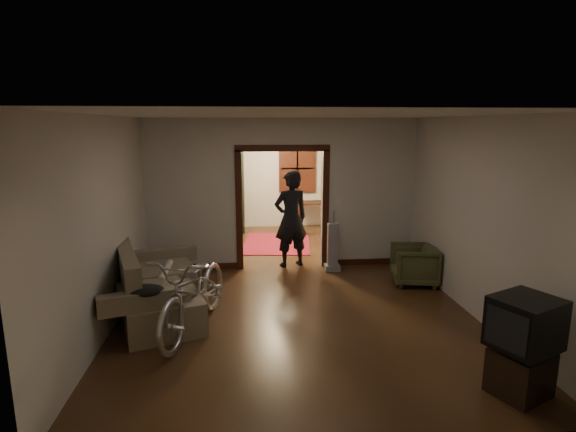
{
  "coord_description": "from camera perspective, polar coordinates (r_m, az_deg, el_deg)",
  "views": [
    {
      "loc": [
        -0.72,
        -7.51,
        2.67
      ],
      "look_at": [
        0.0,
        -0.3,
        1.2
      ],
      "focal_mm": 28.0,
      "sensor_mm": 36.0,
      "label": 1
    }
  ],
  "objects": [
    {
      "name": "floor",
      "position": [
        8.0,
        -0.22,
        -8.02
      ],
      "size": [
        5.0,
        8.5,
        0.01
      ],
      "primitive_type": "cube",
      "color": "#331E10",
      "rests_on": "ground"
    },
    {
      "name": "ceiling",
      "position": [
        7.54,
        -0.23,
        12.46
      ],
      "size": [
        5.0,
        8.5,
        0.01
      ],
      "primitive_type": "cube",
      "color": "white",
      "rests_on": "floor"
    },
    {
      "name": "wall_back",
      "position": [
        11.85,
        -2.21,
        5.32
      ],
      "size": [
        5.0,
        0.02,
        2.8
      ],
      "primitive_type": "cube",
      "color": "beige",
      "rests_on": "floor"
    },
    {
      "name": "wall_left",
      "position": [
        7.82,
        -18.79,
        1.51
      ],
      "size": [
        0.02,
        8.5,
        2.8
      ],
      "primitive_type": "cube",
      "color": "beige",
      "rests_on": "floor"
    },
    {
      "name": "wall_right",
      "position": [
        8.27,
        17.3,
        2.12
      ],
      "size": [
        0.02,
        8.5,
        2.8
      ],
      "primitive_type": "cube",
      "color": "beige",
      "rests_on": "floor"
    },
    {
      "name": "partition_wall",
      "position": [
        8.39,
        -0.72,
        2.76
      ],
      "size": [
        5.0,
        0.14,
        2.8
      ],
      "primitive_type": "cube",
      "color": "beige",
      "rests_on": "floor"
    },
    {
      "name": "door_casing",
      "position": [
        8.44,
        -0.71,
        0.75
      ],
      "size": [
        1.74,
        0.2,
        2.32
      ],
      "primitive_type": "cube",
      "color": "#33150B",
      "rests_on": "floor"
    },
    {
      "name": "far_window",
      "position": [
        11.86,
        1.19,
        6.06
      ],
      "size": [
        0.98,
        0.06,
        1.28
      ],
      "primitive_type": "cube",
      "color": "black",
      "rests_on": "wall_back"
    },
    {
      "name": "chandelier",
      "position": [
        10.04,
        -1.62,
        9.65
      ],
      "size": [
        0.24,
        0.24,
        0.24
      ],
      "primitive_type": "sphere",
      "color": "#FFE0A5",
      "rests_on": "ceiling"
    },
    {
      "name": "light_switch",
      "position": [
        8.49,
        6.41,
        1.78
      ],
      "size": [
        0.08,
        0.01,
        0.12
      ],
      "primitive_type": "cube",
      "color": "silver",
      "rests_on": "partition_wall"
    },
    {
      "name": "sofa",
      "position": [
        6.76,
        -16.49,
        -7.78
      ],
      "size": [
        1.61,
        2.36,
        0.99
      ],
      "primitive_type": "cube",
      "rotation": [
        0.0,
        0.0,
        0.32
      ],
      "color": "brown",
      "rests_on": "floor"
    },
    {
      "name": "rolled_paper",
      "position": [
        7.01,
        -15.25,
        -6.72
      ],
      "size": [
        0.1,
        0.83,
        0.1
      ],
      "primitive_type": "cylinder",
      "rotation": [
        1.57,
        0.0,
        0.0
      ],
      "color": "beige",
      "rests_on": "sofa"
    },
    {
      "name": "jacket",
      "position": [
        5.85,
        -17.74,
        -9.0
      ],
      "size": [
        0.47,
        0.35,
        0.14
      ],
      "primitive_type": "ellipsoid",
      "color": "black",
      "rests_on": "sofa"
    },
    {
      "name": "bicycle",
      "position": [
        6.07,
        -11.74,
        -9.27
      ],
      "size": [
        1.27,
        2.19,
        1.09
      ],
      "primitive_type": "imported",
      "rotation": [
        0.0,
        0.0,
        -0.28
      ],
      "color": "silver",
      "rests_on": "floor"
    },
    {
      "name": "armchair",
      "position": [
        8.0,
        15.69,
        -5.95
      ],
      "size": [
        0.85,
        0.83,
        0.67
      ],
      "primitive_type": "imported",
      "rotation": [
        0.0,
        0.0,
        -1.75
      ],
      "color": "#454728",
      "rests_on": "floor"
    },
    {
      "name": "tv_stand",
      "position": [
        5.32,
        27.37,
        -17.23
      ],
      "size": [
        0.66,
        0.63,
        0.46
      ],
      "primitive_type": "cube",
      "rotation": [
        0.0,
        0.0,
        0.43
      ],
      "color": "black",
      "rests_on": "floor"
    },
    {
      "name": "crt_tv",
      "position": [
        5.09,
        27.93,
        -11.92
      ],
      "size": [
        0.76,
        0.73,
        0.51
      ],
      "primitive_type": "cube",
      "rotation": [
        0.0,
        0.0,
        0.43
      ],
      "color": "black",
      "rests_on": "tv_stand"
    },
    {
      "name": "vacuum",
      "position": [
        8.37,
        5.66,
        -3.93
      ],
      "size": [
        0.31,
        0.27,
        0.91
      ],
      "primitive_type": "cube",
      "rotation": [
        0.0,
        0.0,
        -0.19
      ],
      "color": "gray",
      "rests_on": "floor"
    },
    {
      "name": "person",
      "position": [
        8.5,
        0.36,
        -0.38
      ],
      "size": [
        0.78,
        0.64,
        1.85
      ],
      "primitive_type": "imported",
      "rotation": [
        0.0,
        0.0,
        3.49
      ],
      "color": "black",
      "rests_on": "floor"
    },
    {
      "name": "oriental_rug",
      "position": [
        10.32,
        -1.43,
        -3.48
      ],
      "size": [
        1.7,
        2.11,
        0.01
      ],
      "primitive_type": "cube",
      "rotation": [
        0.0,
        0.0,
        -0.12
      ],
      "color": "maroon",
      "rests_on": "floor"
    },
    {
      "name": "locker",
      "position": [
        11.33,
        -8.11,
        2.91
      ],
      "size": [
        1.0,
        0.56,
        2.01
      ],
      "primitive_type": "cube",
      "rotation": [
        0.0,
        0.0,
        -0.0
      ],
      "color": "#232C1A",
      "rests_on": "floor"
    },
    {
      "name": "globe",
      "position": [
        11.23,
        -8.24,
        7.64
      ],
      "size": [
        0.29,
        0.29,
        0.29
      ],
      "primitive_type": "sphere",
      "color": "#1E5972",
      "rests_on": "locker"
    },
    {
      "name": "desk",
      "position": [
        11.78,
        3.64,
        0.09
      ],
      "size": [
        1.05,
        0.78,
        0.7
      ],
      "primitive_type": "cube",
      "rotation": [
        0.0,
        0.0,
        0.3
      ],
      "color": "black",
      "rests_on": "floor"
    },
    {
      "name": "desk_chair",
      "position": [
        11.0,
        0.75,
        -0.1
      ],
      "size": [
        0.46,
        0.46,
        0.92
      ],
      "primitive_type": "cube",
      "rotation": [
        0.0,
        0.0,
        -0.13
      ],
      "color": "black",
      "rests_on": "floor"
    }
  ]
}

